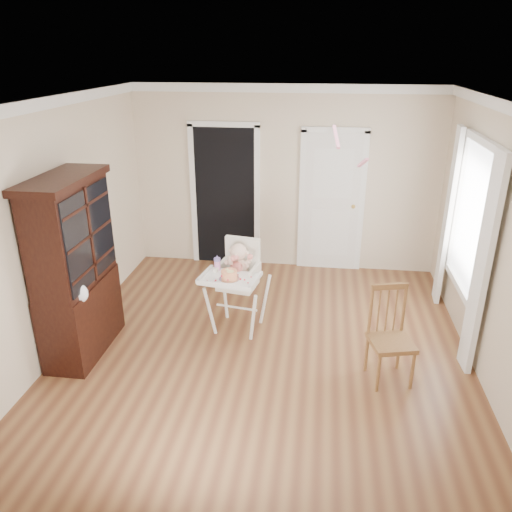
# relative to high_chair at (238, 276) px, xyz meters

# --- Properties ---
(floor) EXTENTS (5.00, 5.00, 0.00)m
(floor) POSITION_rel_high_chair_xyz_m (0.37, -0.47, -0.70)
(floor) COLOR brown
(floor) RESTS_ON ground
(ceiling) EXTENTS (5.00, 5.00, 0.00)m
(ceiling) POSITION_rel_high_chair_xyz_m (0.37, -0.47, 2.00)
(ceiling) COLOR white
(ceiling) RESTS_ON wall_back
(wall_back) EXTENTS (4.50, 0.00, 4.50)m
(wall_back) POSITION_rel_high_chair_xyz_m (0.37, 2.03, 0.65)
(wall_back) COLOR beige
(wall_back) RESTS_ON floor
(wall_left) EXTENTS (0.00, 5.00, 5.00)m
(wall_left) POSITION_rel_high_chair_xyz_m (-1.88, -0.47, 0.65)
(wall_left) COLOR beige
(wall_left) RESTS_ON floor
(wall_right) EXTENTS (0.00, 5.00, 5.00)m
(wall_right) POSITION_rel_high_chair_xyz_m (2.62, -0.47, 0.65)
(wall_right) COLOR beige
(wall_right) RESTS_ON floor
(crown_molding) EXTENTS (4.50, 5.00, 0.12)m
(crown_molding) POSITION_rel_high_chair_xyz_m (0.37, -0.47, 1.94)
(crown_molding) COLOR white
(crown_molding) RESTS_ON ceiling
(doorway) EXTENTS (1.06, 0.05, 2.22)m
(doorway) POSITION_rel_high_chair_xyz_m (-0.53, 2.01, 0.41)
(doorway) COLOR black
(doorway) RESTS_ON wall_back
(closet_door) EXTENTS (0.96, 0.09, 2.13)m
(closet_door) POSITION_rel_high_chair_xyz_m (1.07, 2.00, 0.33)
(closet_door) COLOR white
(closet_door) RESTS_ON wall_back
(window_right) EXTENTS (0.13, 1.84, 2.30)m
(window_right) POSITION_rel_high_chair_xyz_m (2.55, 0.33, 0.59)
(window_right) COLOR white
(window_right) RESTS_ON wall_right
(high_chair) EXTENTS (0.76, 0.89, 1.13)m
(high_chair) POSITION_rel_high_chair_xyz_m (0.00, 0.00, 0.00)
(high_chair) COLOR white
(high_chair) RESTS_ON floor
(baby) EXTENTS (0.31, 0.26, 0.46)m
(baby) POSITION_rel_high_chair_xyz_m (0.01, 0.03, 0.15)
(baby) COLOR beige
(baby) RESTS_ON high_chair
(cake) EXTENTS (0.23, 0.23, 0.11)m
(cake) POSITION_rel_high_chair_xyz_m (-0.04, -0.29, 0.14)
(cake) COLOR silver
(cake) RESTS_ON high_chair
(sippy_cup) EXTENTS (0.08, 0.08, 0.19)m
(sippy_cup) POSITION_rel_high_chair_xyz_m (-0.22, -0.06, 0.17)
(sippy_cup) COLOR pink
(sippy_cup) RESTS_ON high_chair
(china_cabinet) EXTENTS (0.52, 1.18, 1.98)m
(china_cabinet) POSITION_rel_high_chair_xyz_m (-1.62, -0.68, 0.29)
(china_cabinet) COLOR black
(china_cabinet) RESTS_ON floor
(dining_chair) EXTENTS (0.50, 0.50, 1.00)m
(dining_chair) POSITION_rel_high_chair_xyz_m (1.67, -0.76, -0.23)
(dining_chair) COLOR brown
(dining_chair) RESTS_ON floor
(streamer) EXTENTS (0.07, 0.49, 0.15)m
(streamer) POSITION_rel_high_chair_xyz_m (1.03, -0.36, 1.67)
(streamer) COLOR pink
(streamer) RESTS_ON ceiling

